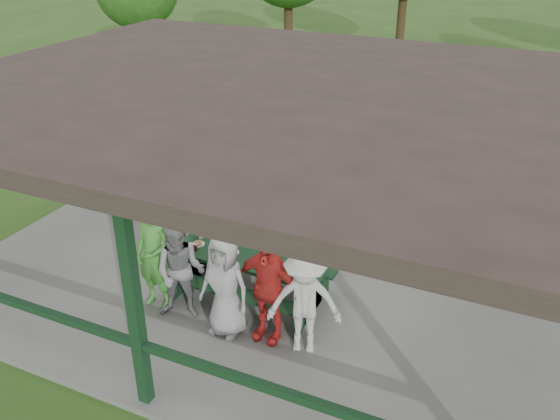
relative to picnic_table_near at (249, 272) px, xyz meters
The scene contains 16 objects.
ground 1.34m from the picnic_table_near, 97.65° to the left, with size 90.00×90.00×0.00m, color #284E18.
concrete_slab 1.32m from the picnic_table_near, 97.65° to the left, with size 10.00×8.00×0.10m, color slate.
pavilion_structure 2.86m from the picnic_table_near, 97.65° to the left, with size 10.60×8.60×3.24m.
picnic_table_near is the anchor object (origin of this frame).
picnic_table_far 2.00m from the picnic_table_near, 93.17° to the left, with size 2.38×1.39×0.75m.
table_setting 0.36m from the picnic_table_near, 168.66° to the left, with size 2.40×0.45×0.10m.
contestant_green 1.53m from the picnic_table_near, 145.70° to the right, with size 0.66×0.44×1.82m, color #429435.
contestant_grey_left 1.18m from the picnic_table_near, 128.61° to the right, with size 0.78×0.61×1.60m, color gray.
contestant_grey_mid 1.00m from the picnic_table_near, 83.96° to the right, with size 0.80×0.52×1.63m, color #9B9B9E.
contestant_red 1.14m from the picnic_table_near, 48.39° to the right, with size 1.02×0.43×1.75m, color red.
contestant_white_fedora 1.58m from the picnic_table_near, 32.58° to the right, with size 1.19×0.92×1.67m.
spectator_lblue 3.06m from the picnic_table_near, 106.34° to the left, with size 1.48×0.47×1.59m, color #9AB3EE.
spectator_blue 3.94m from the picnic_table_near, 115.11° to the left, with size 0.70×0.46×1.91m, color #3A6798.
spectator_grey 3.08m from the picnic_table_near, 69.46° to the left, with size 0.80×0.62×1.64m, color gray.
pickup_truck 10.72m from the picnic_table_near, 70.07° to the left, with size 2.54×5.51×1.53m, color silver.
farm_trailer 10.27m from the picnic_table_near, 94.77° to the left, with size 3.68×2.21×1.28m.
Camera 1 is at (3.98, -8.28, 5.78)m, focal length 38.00 mm.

